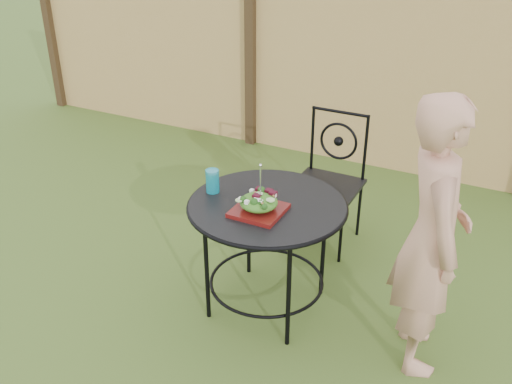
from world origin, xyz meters
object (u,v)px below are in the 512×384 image
Objects in this scene: patio_chair at (329,177)px; diner at (432,238)px; salad_plate at (259,210)px; patio_table at (267,224)px.

patio_chair is 1.29m from diner.
diner is at bearing 7.10° from salad_plate.
diner is (0.88, -0.91, 0.25)m from patio_chair.
salad_plate is (0.00, -0.11, 0.15)m from patio_table.
diner is (0.92, -0.00, 0.17)m from patio_table.
patio_chair is 1.05m from salad_plate.
diner is at bearing -46.14° from patio_chair.
patio_chair is (0.04, 0.91, -0.08)m from patio_table.
diner is 5.61× the size of salad_plate.
patio_table is 0.97× the size of patio_chair.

